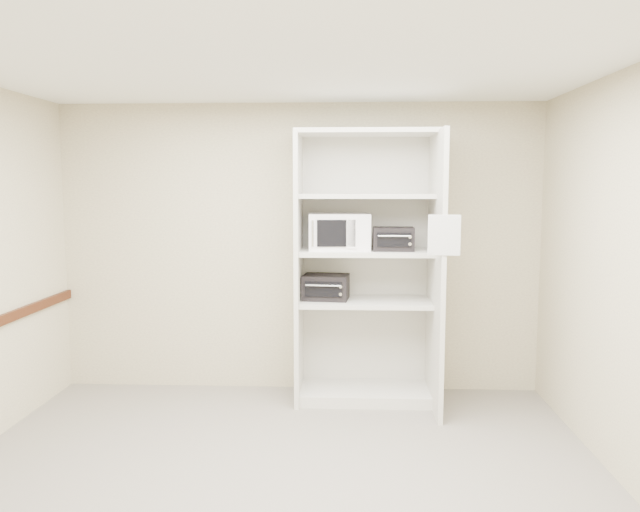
{
  "coord_description": "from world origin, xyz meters",
  "views": [
    {
      "loc": [
        0.46,
        -3.84,
        1.94
      ],
      "look_at": [
        0.22,
        1.41,
        1.35
      ],
      "focal_mm": 35.0,
      "sensor_mm": 36.0,
      "label": 1
    }
  ],
  "objects_px": {
    "microwave": "(339,231)",
    "toaster_oven_lower": "(326,287)",
    "shelving_unit": "(371,276)",
    "toaster_oven_upper": "(393,239)"
  },
  "relations": [
    {
      "from": "microwave",
      "to": "toaster_oven_lower",
      "type": "bearing_deg",
      "value": -170.07
    },
    {
      "from": "shelving_unit",
      "to": "toaster_oven_lower",
      "type": "height_order",
      "value": "shelving_unit"
    },
    {
      "from": "shelving_unit",
      "to": "microwave",
      "type": "xyz_separation_m",
      "value": [
        -0.29,
        0.03,
        0.4
      ]
    },
    {
      "from": "toaster_oven_lower",
      "to": "microwave",
      "type": "bearing_deg",
      "value": 20.13
    },
    {
      "from": "toaster_oven_upper",
      "to": "toaster_oven_lower",
      "type": "bearing_deg",
      "value": 177.03
    },
    {
      "from": "microwave",
      "to": "toaster_oven_lower",
      "type": "relative_size",
      "value": 1.35
    },
    {
      "from": "shelving_unit",
      "to": "toaster_oven_upper",
      "type": "distance_m",
      "value": 0.39
    },
    {
      "from": "microwave",
      "to": "toaster_oven_lower",
      "type": "height_order",
      "value": "microwave"
    },
    {
      "from": "microwave",
      "to": "shelving_unit",
      "type": "bearing_deg",
      "value": -10.22
    },
    {
      "from": "toaster_oven_upper",
      "to": "shelving_unit",
      "type": "bearing_deg",
      "value": 169.52
    }
  ]
}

